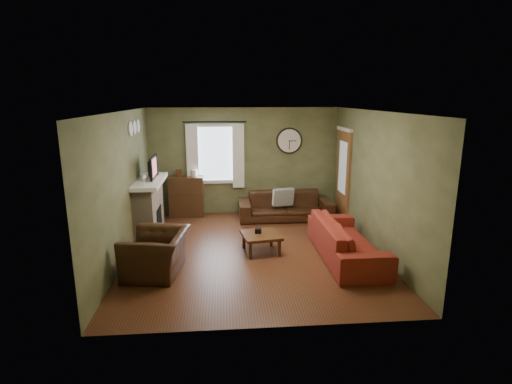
{
  "coord_description": "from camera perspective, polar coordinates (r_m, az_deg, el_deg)",
  "views": [
    {
      "loc": [
        -0.54,
        -7.08,
        2.85
      ],
      "look_at": [
        0.1,
        0.4,
        1.05
      ],
      "focal_mm": 28.0,
      "sensor_mm": 36.0,
      "label": 1
    }
  ],
  "objects": [
    {
      "name": "tissue_box",
      "position": [
        7.5,
        0.32,
        -5.58
      ],
      "size": [
        0.13,
        0.13,
        0.09
      ],
      "primitive_type": "cube",
      "rotation": [
        0.0,
        0.0,
        -0.16
      ],
      "color": "black",
      "rests_on": "coffee_table"
    },
    {
      "name": "book",
      "position": [
        10.0,
        -9.78,
        2.4
      ],
      "size": [
        0.3,
        0.31,
        0.02
      ],
      "primitive_type": "imported",
      "rotation": [
        0.0,
        0.0,
        0.66
      ],
      "color": "#462712",
      "rests_on": "bookshelf"
    },
    {
      "name": "wine_glass_b",
      "position": [
        8.04,
        -15.63,
        1.67
      ],
      "size": [
        0.07,
        0.07,
        0.19
      ],
      "primitive_type": null,
      "color": "white",
      "rests_on": "mantel"
    },
    {
      "name": "wall_front",
      "position": [
        4.78,
        1.89,
        -5.49
      ],
      "size": [
        4.6,
        0.0,
        2.6
      ],
      "primitive_type": "cube",
      "color": "#60653E",
      "rests_on": "ground"
    },
    {
      "name": "pillow_left",
      "position": [
        9.37,
        3.62,
        -0.75
      ],
      "size": [
        0.41,
        0.19,
        0.4
      ],
      "primitive_type": "cube",
      "rotation": [
        0.0,
        0.0,
        0.18
      ],
      "color": "gray",
      "rests_on": "sofa_brown"
    },
    {
      "name": "wall_clock",
      "position": [
        9.83,
        4.78,
        7.3
      ],
      "size": [
        0.64,
        0.06,
        0.64
      ],
      "primitive_type": null,
      "color": "white",
      "rests_on": "wall_back"
    },
    {
      "name": "medallion_mid",
      "position": [
        8.44,
        -16.99,
        8.82
      ],
      "size": [
        0.28,
        0.28,
        0.03
      ],
      "primitive_type": "cylinder",
      "color": "white",
      "rests_on": "wall_left"
    },
    {
      "name": "ceiling",
      "position": [
        7.11,
        -0.54,
        11.46
      ],
      "size": [
        4.6,
        5.2,
        0.0
      ],
      "primitive_type": "cube",
      "color": "white",
      "rests_on": "ground"
    },
    {
      "name": "fireplace",
      "position": [
        8.69,
        -15.06,
        -2.35
      ],
      "size": [
        0.4,
        1.4,
        1.1
      ],
      "primitive_type": "cube",
      "color": "tan",
      "rests_on": "floor"
    },
    {
      "name": "wall_left",
      "position": [
        7.46,
        -18.42,
        0.78
      ],
      "size": [
        0.0,
        5.2,
        2.6
      ],
      "primitive_type": "cube",
      "color": "#60653E",
      "rests_on": "ground"
    },
    {
      "name": "coffee_table",
      "position": [
        7.53,
        0.73,
        -7.3
      ],
      "size": [
        0.77,
        0.77,
        0.36
      ],
      "primitive_type": null,
      "rotation": [
        0.0,
        0.0,
        0.16
      ],
      "color": "#462712",
      "rests_on": "floor"
    },
    {
      "name": "armchair",
      "position": [
        6.81,
        -14.04,
        -8.48
      ],
      "size": [
        1.09,
        1.2,
        0.7
      ],
      "primitive_type": "imported",
      "rotation": [
        0.0,
        0.0,
        -1.71
      ],
      "color": "black",
      "rests_on": "floor"
    },
    {
      "name": "curtain_left",
      "position": [
        9.69,
        -9.08,
        5.01
      ],
      "size": [
        0.28,
        0.04,
        1.55
      ],
      "primitive_type": "cube",
      "color": "white",
      "rests_on": "wall_back"
    },
    {
      "name": "curtain_rod",
      "position": [
        9.58,
        -5.93,
        9.94
      ],
      "size": [
        0.03,
        0.03,
        1.5
      ],
      "primitive_type": "cylinder",
      "color": "black",
      "rests_on": "wall_back"
    },
    {
      "name": "wall_back",
      "position": [
        9.82,
        -1.68,
        4.4
      ],
      "size": [
        4.6,
        0.0,
        2.6
      ],
      "primitive_type": "cube",
      "color": "#60653E",
      "rests_on": "ground"
    },
    {
      "name": "window_pane",
      "position": [
        9.76,
        -5.81,
        5.46
      ],
      "size": [
        1.0,
        0.02,
        1.3
      ],
      "primitive_type": null,
      "color": "silver",
      "rests_on": "wall_back"
    },
    {
      "name": "tv_screen",
      "position": [
        8.63,
        -14.39,
        3.44
      ],
      "size": [
        0.02,
        0.62,
        0.36
      ],
      "primitive_type": "cube",
      "color": "#994C3F",
      "rests_on": "mantel"
    },
    {
      "name": "wall_right",
      "position": [
        7.79,
        16.61,
        1.43
      ],
      "size": [
        0.0,
        5.2,
        2.6
      ],
      "primitive_type": "cube",
      "color": "#60653E",
      "rests_on": "ground"
    },
    {
      "name": "wine_glass_a",
      "position": [
        7.94,
        -15.76,
        1.53
      ],
      "size": [
        0.07,
        0.07,
        0.19
      ],
      "primitive_type": null,
      "color": "white",
      "rests_on": "mantel"
    },
    {
      "name": "door",
      "position": [
        9.54,
        12.35,
        2.29
      ],
      "size": [
        0.05,
        0.9,
        2.1
      ],
      "primitive_type": "cube",
      "color": "brown",
      "rests_on": "floor"
    },
    {
      "name": "mantel",
      "position": [
        8.55,
        -15.1,
        1.47
      ],
      "size": [
        0.58,
        1.6,
        0.08
      ],
      "primitive_type": "cube",
      "color": "white",
      "rests_on": "fireplace"
    },
    {
      "name": "firebox",
      "position": [
        8.73,
        -13.73,
        -3.91
      ],
      "size": [
        0.04,
        0.6,
        0.55
      ],
      "primitive_type": "cube",
      "color": "black",
      "rests_on": "fireplace"
    },
    {
      "name": "curtain_right",
      "position": [
        9.67,
        -2.54,
        5.15
      ],
      "size": [
        0.28,
        0.04,
        1.55
      ],
      "primitive_type": "cube",
      "color": "white",
      "rests_on": "wall_back"
    },
    {
      "name": "bookshelf",
      "position": [
        9.82,
        -9.92,
        -0.64
      ],
      "size": [
        0.82,
        0.35,
        0.98
      ],
      "primitive_type": null,
      "color": "#3D2513",
      "rests_on": "floor"
    },
    {
      "name": "tv",
      "position": [
        8.65,
        -14.89,
        3.06
      ],
      "size": [
        0.08,
        0.6,
        0.35
      ],
      "primitive_type": "imported",
      "rotation": [
        0.0,
        0.0,
        1.57
      ],
      "color": "black",
      "rests_on": "mantel"
    },
    {
      "name": "sofa_brown",
      "position": [
        9.52,
        4.2,
        -1.95
      ],
      "size": [
        2.21,
        0.86,
        0.64
      ],
      "primitive_type": "imported",
      "color": "black",
      "rests_on": "floor"
    },
    {
      "name": "floor",
      "position": [
        7.66,
        -0.49,
        -8.38
      ],
      "size": [
        4.6,
        5.2,
        0.0
      ],
      "primitive_type": "cube",
      "color": "#512A17",
      "rests_on": "ground"
    },
    {
      "name": "medallion_left",
      "position": [
        8.1,
        -17.49,
        8.61
      ],
      "size": [
        0.28,
        0.28,
        0.03
      ],
      "primitive_type": "cylinder",
      "color": "white",
      "rests_on": "wall_left"
    },
    {
      "name": "medallion_right",
      "position": [
        8.78,
        -16.52,
        9.01
      ],
      "size": [
        0.28,
        0.28,
        0.03
      ],
      "primitive_type": "cylinder",
      "color": "white",
      "rests_on": "wall_left"
    },
    {
      "name": "pillow_right",
      "position": [
        9.4,
        4.15,
        -0.72
      ],
      "size": [
        0.43,
        0.21,
        0.41
      ],
      "primitive_type": "cube",
      "rotation": [
        0.0,
        0.0,
        0.23
      ],
      "color": "gray",
      "rests_on": "sofa_brown"
    },
    {
      "name": "sofa_red",
      "position": [
        7.41,
        12.78,
        -6.67
      ],
      "size": [
        0.91,
        2.33,
        0.68
      ],
      "primitive_type": "imported",
      "rotation": [
        0.0,
        0.0,
        1.57
      ],
      "color": "maroon",
      "rests_on": "floor"
    }
  ]
}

